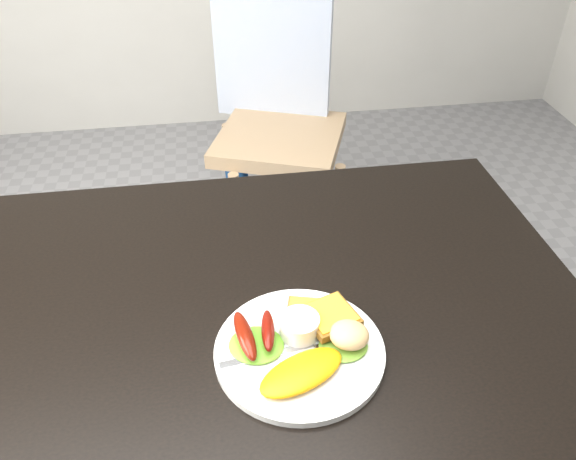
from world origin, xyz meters
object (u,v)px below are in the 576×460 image
(dining_chair, at_px, (280,139))
(person, at_px, (384,112))
(dining_table, at_px, (244,308))
(plate, at_px, (299,351))

(dining_chair, bearing_deg, person, -53.38)
(dining_table, height_order, person, person)
(plate, bearing_deg, dining_chair, 83.62)
(dining_table, height_order, plate, plate)
(dining_chair, distance_m, plate, 1.30)
(dining_chair, relative_size, person, 0.26)
(dining_table, xyz_separation_m, person, (0.39, 0.52, 0.10))
(person, relative_size, plate, 6.27)
(dining_table, height_order, dining_chair, dining_table)
(dining_table, distance_m, person, 0.66)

